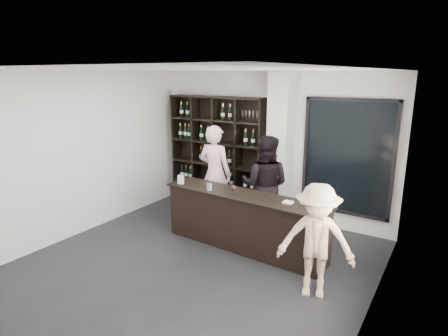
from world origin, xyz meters
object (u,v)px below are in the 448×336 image
Objects in this scene: wine_shelf at (217,153)px; taster_black at (265,185)px; tasting_counter at (244,221)px; customer at (316,241)px; taster_pink at (215,173)px.

taster_black is (1.50, -0.72, -0.29)m from wine_shelf.
customer is at bearing -22.63° from tasting_counter.
customer is at bearing -36.27° from wine_shelf.
wine_shelf is at bearing -38.31° from taster_black.
tasting_counter is 1.46m from taster_pink.
wine_shelf is 0.83× the size of tasting_counter.
taster_pink is at bearing -16.07° from taster_black.
taster_pink is 2.98m from customer.
taster_black is at bearing 119.19° from customer.
taster_pink reaches higher than taster_black.
wine_shelf is 1.57× the size of customer.
taster_black is (0.00, 0.75, 0.43)m from tasting_counter.
taster_pink is 1.05× the size of taster_black.
tasting_counter is 0.87m from taster_black.
taster_black reaches higher than tasting_counter.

